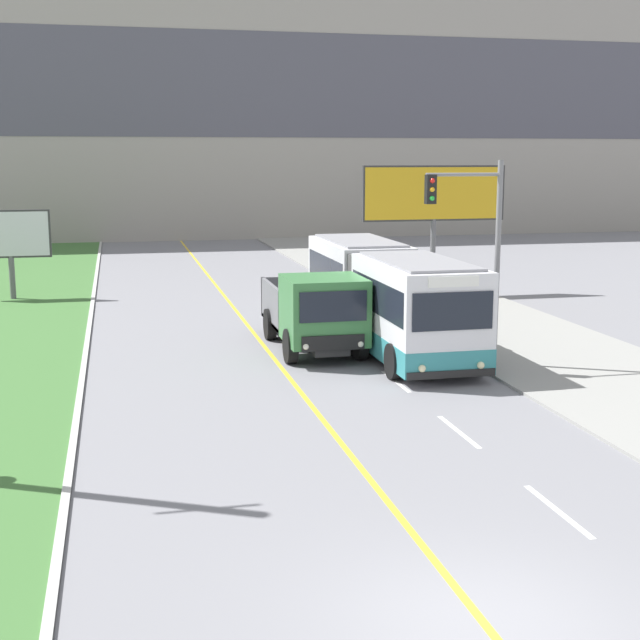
{
  "coord_description": "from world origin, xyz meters",
  "views": [
    {
      "loc": [
        -4.51,
        -10.05,
        6.05
      ],
      "look_at": [
        1.1,
        14.43,
        1.4
      ],
      "focal_mm": 50.0,
      "sensor_mm": 36.0,
      "label": 1
    }
  ],
  "objects_px": {
    "traffic_light_mast": "(477,237)",
    "planter_round_third": "(405,296)",
    "billboard_small": "(10,237)",
    "city_bus": "(385,295)",
    "planter_round_second": "(437,313)",
    "planter_round_near": "(481,335)",
    "dump_truck": "(318,313)",
    "billboard_large": "(434,197)",
    "planter_round_far": "(373,283)"
  },
  "relations": [
    {
      "from": "billboard_large",
      "to": "planter_round_far",
      "type": "xyz_separation_m",
      "value": [
        -2.61,
        0.37,
        -3.74
      ]
    },
    {
      "from": "traffic_light_mast",
      "to": "planter_round_third",
      "type": "relative_size",
      "value": 5.46
    },
    {
      "from": "planter_round_second",
      "to": "dump_truck",
      "type": "bearing_deg",
      "value": -148.2
    },
    {
      "from": "billboard_small",
      "to": "planter_round_near",
      "type": "relative_size",
      "value": 3.73
    },
    {
      "from": "planter_round_near",
      "to": "traffic_light_mast",
      "type": "bearing_deg",
      "value": -118.52
    },
    {
      "from": "traffic_light_mast",
      "to": "planter_round_far",
      "type": "bearing_deg",
      "value": 85.86
    },
    {
      "from": "planter_round_third",
      "to": "billboard_large",
      "type": "bearing_deg",
      "value": 55.73
    },
    {
      "from": "billboard_large",
      "to": "planter_round_far",
      "type": "relative_size",
      "value": 6.09
    },
    {
      "from": "planter_round_second",
      "to": "city_bus",
      "type": "bearing_deg",
      "value": -142.65
    },
    {
      "from": "traffic_light_mast",
      "to": "planter_round_near",
      "type": "bearing_deg",
      "value": 61.48
    },
    {
      "from": "planter_round_near",
      "to": "planter_round_far",
      "type": "xyz_separation_m",
      "value": [
        -0.03,
        11.86,
        0.02
      ]
    },
    {
      "from": "dump_truck",
      "to": "traffic_light_mast",
      "type": "xyz_separation_m",
      "value": [
        4.0,
        -2.72,
        2.5
      ]
    },
    {
      "from": "billboard_small",
      "to": "planter_round_second",
      "type": "relative_size",
      "value": 3.44
    },
    {
      "from": "dump_truck",
      "to": "traffic_light_mast",
      "type": "distance_m",
      "value": 5.44
    },
    {
      "from": "traffic_light_mast",
      "to": "billboard_small",
      "type": "xyz_separation_m",
      "value": [
        -14.32,
        16.03,
        -1.11
      ]
    },
    {
      "from": "billboard_small",
      "to": "planter_round_third",
      "type": "height_order",
      "value": "billboard_small"
    },
    {
      "from": "traffic_light_mast",
      "to": "planter_round_third",
      "type": "bearing_deg",
      "value": 83.25
    },
    {
      "from": "city_bus",
      "to": "planter_round_third",
      "type": "distance_m",
      "value": 6.51
    },
    {
      "from": "planter_round_near",
      "to": "dump_truck",
      "type": "bearing_deg",
      "value": 170.57
    },
    {
      "from": "planter_round_far",
      "to": "city_bus",
      "type": "bearing_deg",
      "value": -104.07
    },
    {
      "from": "planter_round_far",
      "to": "billboard_small",
      "type": "bearing_deg",
      "value": 171.54
    },
    {
      "from": "planter_round_near",
      "to": "planter_round_second",
      "type": "bearing_deg",
      "value": 89.85
    },
    {
      "from": "traffic_light_mast",
      "to": "planter_round_second",
      "type": "bearing_deg",
      "value": 79.94
    },
    {
      "from": "billboard_small",
      "to": "planter_round_near",
      "type": "bearing_deg",
      "value": -42.65
    },
    {
      "from": "billboard_small",
      "to": "planter_round_near",
      "type": "xyz_separation_m",
      "value": [
        15.35,
        -14.14,
        -2.14
      ]
    },
    {
      "from": "city_bus",
      "to": "traffic_light_mast",
      "type": "bearing_deg",
      "value": -69.53
    },
    {
      "from": "traffic_light_mast",
      "to": "planter_round_third",
      "type": "xyz_separation_m",
      "value": [
        1.16,
        9.79,
        -3.22
      ]
    },
    {
      "from": "billboard_large",
      "to": "planter_round_third",
      "type": "relative_size",
      "value": 5.94
    },
    {
      "from": "billboard_small",
      "to": "planter_round_far",
      "type": "relative_size",
      "value": 3.59
    },
    {
      "from": "planter_round_second",
      "to": "planter_round_near",
      "type": "bearing_deg",
      "value": -90.15
    },
    {
      "from": "planter_round_far",
      "to": "dump_truck",
      "type": "bearing_deg",
      "value": -114.35
    },
    {
      "from": "dump_truck",
      "to": "billboard_small",
      "type": "distance_m",
      "value": 16.9
    },
    {
      "from": "planter_round_near",
      "to": "planter_round_third",
      "type": "height_order",
      "value": "planter_round_third"
    },
    {
      "from": "traffic_light_mast",
      "to": "planter_round_second",
      "type": "height_order",
      "value": "traffic_light_mast"
    },
    {
      "from": "city_bus",
      "to": "dump_truck",
      "type": "height_order",
      "value": "city_bus"
    },
    {
      "from": "billboard_small",
      "to": "city_bus",
      "type": "bearing_deg",
      "value": -43.26
    },
    {
      "from": "billboard_small",
      "to": "planter_round_second",
      "type": "distance_m",
      "value": 18.55
    },
    {
      "from": "planter_round_third",
      "to": "planter_round_far",
      "type": "height_order",
      "value": "planter_round_third"
    },
    {
      "from": "city_bus",
      "to": "planter_round_second",
      "type": "relative_size",
      "value": 10.92
    },
    {
      "from": "billboard_small",
      "to": "planter_round_third",
      "type": "distance_m",
      "value": 16.83
    },
    {
      "from": "billboard_large",
      "to": "planter_round_near",
      "type": "bearing_deg",
      "value": -102.64
    },
    {
      "from": "city_bus",
      "to": "billboard_small",
      "type": "relative_size",
      "value": 3.18
    },
    {
      "from": "traffic_light_mast",
      "to": "planter_round_second",
      "type": "distance_m",
      "value": 6.74
    },
    {
      "from": "dump_truck",
      "to": "planter_round_third",
      "type": "xyz_separation_m",
      "value": [
        5.16,
        7.07,
        -0.72
      ]
    },
    {
      "from": "billboard_large",
      "to": "planter_round_second",
      "type": "xyz_separation_m",
      "value": [
        -2.57,
        -7.54,
        -3.72
      ]
    },
    {
      "from": "city_bus",
      "to": "billboard_large",
      "type": "height_order",
      "value": "billboard_large"
    },
    {
      "from": "planter_round_third",
      "to": "traffic_light_mast",
      "type": "bearing_deg",
      "value": -96.75
    },
    {
      "from": "dump_truck",
      "to": "planter_round_third",
      "type": "relative_size",
      "value": 5.71
    },
    {
      "from": "city_bus",
      "to": "traffic_light_mast",
      "type": "xyz_separation_m",
      "value": [
        1.47,
        -3.93,
        2.2
      ]
    },
    {
      "from": "city_bus",
      "to": "dump_truck",
      "type": "bearing_deg",
      "value": -154.44
    }
  ]
}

